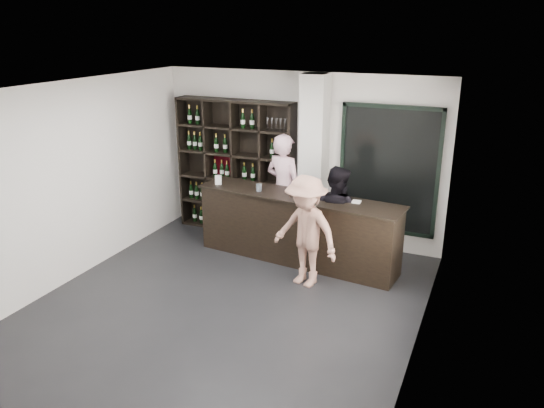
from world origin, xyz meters
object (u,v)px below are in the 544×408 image
at_px(wine_shelf, 236,167).
at_px(taster_black, 336,217).
at_px(customer, 306,231).
at_px(tasting_counter, 297,228).
at_px(taster_pink, 284,189).

height_order(wine_shelf, taster_black, wine_shelf).
xyz_separation_m(wine_shelf, customer, (1.90, -1.53, -0.37)).
relative_size(tasting_counter, taster_black, 2.08).
relative_size(taster_black, customer, 0.98).
bearing_deg(wine_shelf, customer, -38.82).
height_order(tasting_counter, taster_pink, taster_pink).
height_order(tasting_counter, taster_black, taster_black).
distance_m(tasting_counter, customer, 0.86).
xyz_separation_m(tasting_counter, customer, (0.40, -0.71, 0.27)).
bearing_deg(customer, wine_shelf, 158.15).
bearing_deg(customer, taster_pink, 140.39).
distance_m(wine_shelf, customer, 2.47).
bearing_deg(tasting_counter, wine_shelf, 157.32).
xyz_separation_m(wine_shelf, taster_pink, (1.00, -0.17, -0.24)).
distance_m(taster_black, customer, 0.84).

